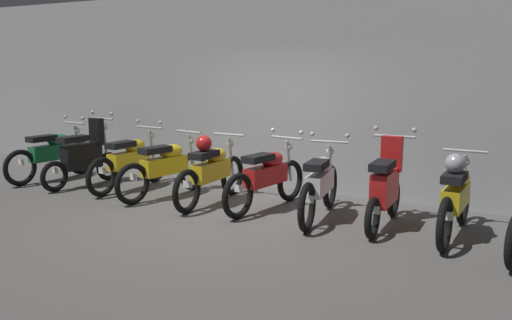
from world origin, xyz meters
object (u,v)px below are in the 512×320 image
Objects in this scene: motorbike_slot_1 at (84,156)px; motorbike_slot_4 at (211,170)px; motorbike_slot_3 at (166,167)px; motorbike_slot_6 at (320,184)px; motorbike_slot_5 at (267,176)px; motorbike_slot_7 at (385,187)px; motorbike_slot_8 at (456,196)px; motorbike_slot_0 at (53,153)px; motorbike_slot_2 at (130,161)px.

motorbike_slot_1 is 2.68m from motorbike_slot_4.
motorbike_slot_6 is at bearing 1.21° from motorbike_slot_3.
motorbike_slot_6 is (0.89, -0.08, 0.00)m from motorbike_slot_5.
motorbike_slot_6 is at bearing 1.86° from motorbike_slot_4.
motorbike_slot_3 is 3.57m from motorbike_slot_7.
motorbike_slot_7 is at bearing 2.16° from motorbike_slot_3.
motorbike_slot_7 reaches higher than motorbike_slot_4.
motorbike_slot_7 is 0.90m from motorbike_slot_8.
motorbike_slot_6 is at bearing 0.32° from motorbike_slot_0.
motorbike_slot_5 is 0.89m from motorbike_slot_6.
motorbike_slot_5 is (4.48, 0.11, 0.00)m from motorbike_slot_0.
motorbike_slot_4 is 0.91m from motorbike_slot_5.
motorbike_slot_5 is at bearing 179.54° from motorbike_slot_8.
motorbike_slot_7 is (1.78, -0.00, 0.04)m from motorbike_slot_5.
motorbike_slot_0 is 1.00× the size of motorbike_slot_5.
motorbike_slot_8 is (5.37, -0.04, 0.03)m from motorbike_slot_2.
motorbike_slot_4 is at bearing -4.94° from motorbike_slot_2.
motorbike_slot_3 is 1.79m from motorbike_slot_5.
motorbike_slot_6 is (5.36, 0.03, 0.00)m from motorbike_slot_0.
motorbike_slot_2 reaches higher than motorbike_slot_4.
motorbike_slot_7 reaches higher than motorbike_slot_6.
motorbike_slot_5 reaches higher than motorbike_slot_4.
motorbike_slot_5 is at bearing 4.36° from motorbike_slot_3.
motorbike_slot_0 is 7.16m from motorbike_slot_8.
motorbike_slot_4 is (3.58, -0.03, 0.03)m from motorbike_slot_0.
motorbike_slot_5 is (2.69, -0.02, 0.00)m from motorbike_slot_2.
motorbike_slot_0 is at bearing -178.60° from motorbike_slot_5.
motorbike_slot_4 is at bearing -0.45° from motorbike_slot_0.
motorbike_slot_8 is at bearing -1.29° from motorbike_slot_7.
motorbike_slot_4 is at bearing -177.09° from motorbike_slot_7.
motorbike_slot_4 is at bearing 1.12° from motorbike_slot_1.
motorbike_slot_1 is 0.86× the size of motorbike_slot_8.
motorbike_slot_2 is 2.69m from motorbike_slot_5.
motorbike_slot_4 reaches higher than motorbike_slot_3.
motorbike_slot_8 is at bearing 1.85° from motorbike_slot_6.
motorbike_slot_7 is (2.68, 0.14, 0.00)m from motorbike_slot_4.
motorbike_slot_1 and motorbike_slot_7 have the same top height.
motorbike_slot_0 reaches higher than motorbike_slot_4.
motorbike_slot_1 is at bearing -177.98° from motorbike_slot_7.
motorbike_slot_6 is at bearing -1.55° from motorbike_slot_2.
motorbike_slot_4 is 3.58m from motorbike_slot_8.
motorbike_slot_4 is 2.69m from motorbike_slot_7.
motorbike_slot_7 is (0.90, 0.08, 0.04)m from motorbike_slot_6.
motorbike_slot_0 is at bearing 179.55° from motorbike_slot_4.
motorbike_slot_2 is at bearing 178.45° from motorbike_slot_6.
motorbike_slot_6 reaches higher than motorbike_slot_4.
motorbike_slot_4 is (2.68, 0.05, -0.00)m from motorbike_slot_1.
motorbike_slot_4 is at bearing -171.28° from motorbike_slot_5.
motorbike_slot_6 reaches higher than motorbike_slot_8.
motorbike_slot_4 is (0.89, -0.00, 0.04)m from motorbike_slot_3.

